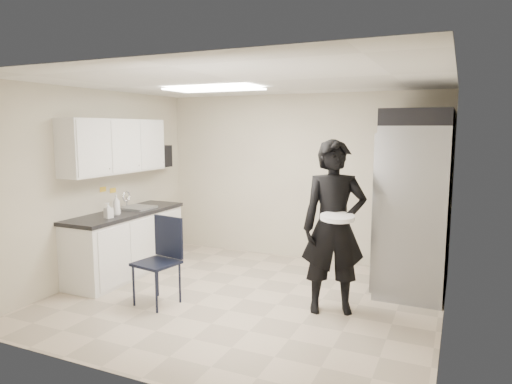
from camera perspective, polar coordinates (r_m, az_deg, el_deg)
The scene contains 21 objects.
floor at distance 5.73m, azimuth -1.56°, elevation -13.22°, with size 4.50×4.50×0.00m, color #B7A58F.
ceiling at distance 5.37m, azimuth -1.66°, elevation 13.61°, with size 4.50×4.50×0.00m, color silver.
back_wall at distance 7.24m, azimuth 5.31°, elevation 1.82°, with size 4.50×4.50×0.00m, color beige.
left_wall at distance 6.69m, azimuth -19.24°, elevation 0.90°, with size 4.00×4.00×0.00m, color beige.
right_wall at distance 4.87m, azimuth 22.97°, elevation -1.78°, with size 4.00×4.00×0.00m, color beige.
ceiling_panel at distance 6.00m, azimuth -5.24°, elevation 12.70°, with size 1.20×0.60×0.02m, color white.
lower_counter at distance 6.79m, azimuth -15.88°, elevation -6.33°, with size 0.60×1.90×0.86m, color silver.
countertop at distance 6.70m, azimuth -16.03°, elevation -2.55°, with size 0.64×1.95×0.05m, color black.
sink at distance 6.88m, azimuth -14.56°, elevation -2.35°, with size 0.42×0.40×0.14m, color gray.
faucet at distance 6.98m, azimuth -15.88°, elevation -1.01°, with size 0.02×0.02×0.24m, color silver.
upper_cabinets at distance 6.68m, azimuth -17.17°, elevation 5.50°, with size 0.35×1.80×0.75m, color silver.
towel_dispenser at distance 7.62m, azimuth -11.75°, elevation 4.41°, with size 0.22×0.30×0.35m, color black.
notice_sticker_left at distance 6.76m, azimuth -18.59°, elevation 0.32°, with size 0.00×0.12×0.07m, color yellow.
notice_sticker_right at distance 6.92m, azimuth -17.45°, elevation 0.19°, with size 0.00×0.12×0.07m, color yellow.
commercial_fridge at distance 6.19m, azimuth 19.26°, elevation -1.98°, with size 0.80×1.35×2.10m, color gray.
fridge_compressor at distance 6.11m, azimuth 19.76°, elevation 8.71°, with size 0.80×1.35×0.20m, color black.
folding_chair at distance 5.54m, azimuth -12.35°, elevation -8.70°, with size 0.44×0.44×1.00m, color black.
man_tuxedo at distance 5.17m, azimuth 9.71°, elevation -4.37°, with size 0.72×0.48×1.95m, color black.
bucket_lid at distance 4.90m, azimuth 10.15°, elevation -3.13°, with size 0.37×0.37×0.05m, color white.
soap_bottle_a at distance 6.43m, azimuth -17.04°, elevation -1.55°, with size 0.11×0.11×0.27m, color white.
soap_bottle_b at distance 6.24m, azimuth -17.96°, elevation -2.19°, with size 0.09×0.09×0.21m, color silver.
Camera 1 is at (2.33, -4.81, 2.07)m, focal length 32.00 mm.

